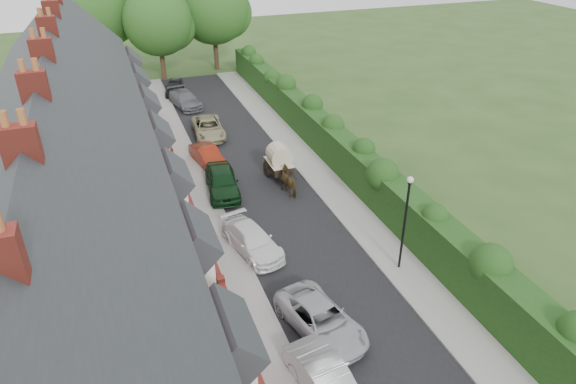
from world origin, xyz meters
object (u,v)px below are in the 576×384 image
(car_silver_b, at_px, (321,319))
(car_grey, at_px, (185,99))
(lamppost, at_px, (406,212))
(horse, at_px, (290,181))
(car_white, at_px, (252,240))
(car_red, at_px, (208,156))
(horse_cart, at_px, (279,159))
(car_silver_a, at_px, (327,381))
(car_black, at_px, (174,87))
(car_beige, at_px, (208,128))
(car_green, at_px, (222,181))

(car_silver_b, bearing_deg, car_grey, 78.12)
(lamppost, xyz_separation_m, horse, (-2.43, 9.09, -2.48))
(car_white, bearing_deg, horse, 39.45)
(car_red, bearing_deg, horse, -65.08)
(horse_cart, bearing_deg, horse, -90.00)
(car_silver_a, bearing_deg, car_black, 79.37)
(car_beige, distance_m, horse, 11.08)
(car_black, distance_m, horse_cart, 20.17)
(car_silver_a, xyz_separation_m, car_silver_b, (1.07, 3.04, -0.03))
(car_white, xyz_separation_m, car_red, (0.00, 10.80, 0.00))
(car_red, bearing_deg, car_white, -100.16)
(car_silver_b, relative_size, car_black, 1.18)
(car_silver_b, height_order, car_green, car_green)
(car_black, height_order, horse_cart, horse_cart)
(car_silver_a, height_order, car_green, car_green)
(car_silver_b, xyz_separation_m, car_white, (-1.07, 6.55, -0.00))
(lamppost, distance_m, horse_cart, 11.61)
(car_silver_a, distance_m, car_red, 20.40)
(car_grey, bearing_deg, car_white, -101.86)
(car_beige, xyz_separation_m, horse, (2.84, -10.71, 0.15))
(car_silver_b, height_order, car_black, car_black)
(car_silver_b, relative_size, car_green, 1.01)
(lamppost, height_order, car_silver_a, lamppost)
(car_beige, relative_size, car_black, 1.21)
(car_beige, height_order, car_black, car_black)
(car_white, distance_m, car_black, 27.05)
(car_silver_b, relative_size, car_beige, 0.98)
(car_black, bearing_deg, car_silver_a, -77.00)
(car_silver_a, relative_size, car_white, 0.92)
(lamppost, xyz_separation_m, car_silver_a, (-6.40, -5.64, -2.61))
(car_silver_b, bearing_deg, car_silver_a, -122.21)
(car_grey, relative_size, horse_cart, 1.41)
(lamppost, bearing_deg, car_silver_b, -153.98)
(car_black, bearing_deg, car_beige, -72.22)
(car_black, xyz_separation_m, horse, (3.69, -21.91, 0.14))
(car_beige, xyz_separation_m, car_grey, (-0.52, 7.29, 0.01))
(car_green, bearing_deg, car_red, 96.52)
(car_silver_a, relative_size, car_beige, 0.86)
(car_beige, xyz_separation_m, horse_cart, (2.84, -8.61, 0.70))
(car_white, distance_m, horse_cart, 8.29)
(car_white, xyz_separation_m, car_black, (0.28, 27.05, 0.03))
(lamppost, distance_m, car_silver_b, 6.49)
(horse, bearing_deg, lamppost, 91.88)
(car_silver_b, xyz_separation_m, car_red, (-1.07, 17.35, -0.00))
(car_silver_a, height_order, car_grey, car_silver_a)
(car_black, bearing_deg, lamppost, -65.40)
(car_beige, height_order, horse, horse)
(car_silver_b, xyz_separation_m, car_grey, (-0.47, 29.69, 0.03))
(car_grey, distance_m, horse, 18.31)
(car_beige, distance_m, car_black, 11.23)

